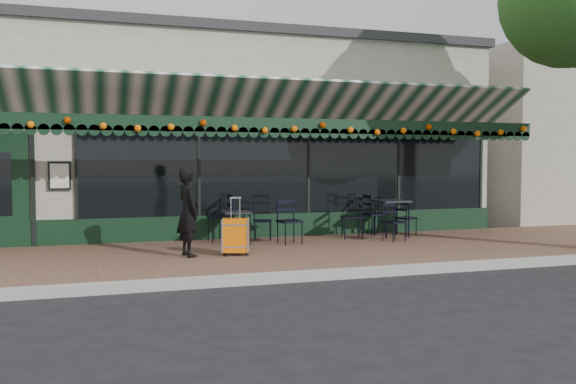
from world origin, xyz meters
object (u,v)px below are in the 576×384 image
object	(u,v)px
chair_b_right	(263,221)
chair_b_front	(290,222)
woman	(188,212)
suitcase	(236,236)
chair_a_left	(352,217)
chair_b_left	(220,218)
cafe_table_a	(392,204)
chair_a_front	(394,222)
chair_a_extra	(406,218)
chair_a_right	(375,215)
cafe_table_b	(236,215)

from	to	relation	value
chair_b_right	chair_b_front	size ratio (longest dim) A/B	0.89
woman	suitcase	distance (m)	0.92
chair_a_left	chair_b_left	world-z (taller)	chair_b_left
suitcase	cafe_table_a	distance (m)	4.09
chair_a_front	chair_b_front	world-z (taller)	chair_b_front
cafe_table_a	chair_a_extra	world-z (taller)	cafe_table_a
suitcase	chair_a_left	world-z (taller)	suitcase
suitcase	chair_a_right	xyz separation A→B (m)	(3.56, 1.86, 0.12)
suitcase	chair_a_right	distance (m)	4.02
chair_a_right	chair_b_right	xyz separation A→B (m)	(-2.58, -0.05, -0.06)
chair_a_right	chair_a_front	xyz separation A→B (m)	(-0.08, -1.04, -0.07)
cafe_table_b	chair_b_left	distance (m)	0.57
chair_a_extra	chair_b_front	distance (m)	2.84
chair_b_front	chair_a_extra	bearing A→B (deg)	0.70
woman	cafe_table_b	distance (m)	1.65
cafe_table_b	chair_b_right	distance (m)	0.84
cafe_table_a	chair_a_right	distance (m)	0.49
chair_a_extra	chair_b_left	size ratio (longest dim) A/B	0.78
chair_a_left	chair_a_front	bearing A→B (deg)	56.72
suitcase	chair_a_front	distance (m)	3.58
chair_a_right	chair_a_extra	world-z (taller)	chair_a_right
chair_a_left	chair_a_extra	size ratio (longest dim) A/B	1.16
suitcase	cafe_table_b	xyz separation A→B (m)	(0.31, 1.34, 0.25)
suitcase	cafe_table_b	distance (m)	1.40
cafe_table_a	cafe_table_b	size ratio (longest dim) A/B	1.21
cafe_table_b	chair_a_front	bearing A→B (deg)	-9.36
suitcase	chair_a_front	xyz separation A→B (m)	(3.48, 0.82, 0.05)
chair_b_left	chair_a_front	bearing A→B (deg)	71.26
chair_a_extra	chair_b_right	world-z (taller)	chair_b_right
chair_b_left	chair_a_right	bearing A→B (deg)	88.36
chair_a_right	chair_b_front	xyz separation A→B (m)	(-2.22, -0.77, -0.02)
suitcase	cafe_table_a	xyz separation A→B (m)	(3.79, 1.51, 0.37)
woman	cafe_table_b	size ratio (longest dim) A/B	2.36
cafe_table_a	chair_a_right	bearing A→B (deg)	122.62
chair_b_right	chair_a_left	bearing A→B (deg)	-85.58
chair_a_right	chair_b_left	bearing A→B (deg)	86.39
cafe_table_a	chair_b_left	size ratio (longest dim) A/B	0.81
cafe_table_a	woman	bearing A→B (deg)	-163.36
chair_a_left	chair_a_front	distance (m)	0.93
chair_a_front	chair_a_extra	world-z (taller)	chair_a_front
chair_b_right	chair_a_extra	bearing A→B (deg)	-80.80
suitcase	cafe_table_b	world-z (taller)	suitcase
suitcase	chair_b_left	size ratio (longest dim) A/B	1.03
cafe_table_a	chair_a_front	distance (m)	0.82
woman	cafe_table_a	xyz separation A→B (m)	(4.58, 1.37, -0.06)
woman	cafe_table_b	xyz separation A→B (m)	(1.11, 1.20, -0.18)
woman	chair_b_right	distance (m)	2.47
chair_a_extra	suitcase	bearing A→B (deg)	90.32
woman	chair_a_left	size ratio (longest dim) A/B	1.73
suitcase	chair_a_front	bearing A→B (deg)	30.85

